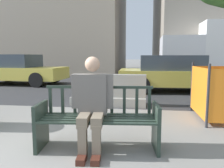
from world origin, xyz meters
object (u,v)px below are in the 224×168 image
Objects in this scene: car_taxi_near at (20,70)px; street_bench at (98,121)px; jersey_barrier_centre at (109,93)px; car_sedan_mid at (173,73)px; seated_person at (92,102)px.

street_bench is at bearing -52.62° from car_taxi_near.
car_sedan_mid is at bearing 52.14° from jersey_barrier_centre.
car_sedan_mid is (6.93, -1.22, 0.01)m from car_taxi_near.
seated_person reaches higher than street_bench.
jersey_barrier_centre is at bearing -38.69° from car_taxi_near.
car_sedan_mid reaches higher than seated_person.
seated_person is at bearing -86.07° from jersey_barrier_centre.
seated_person is at bearing -53.26° from car_taxi_near.
seated_person is 8.45m from car_taxi_near.
seated_person is 0.32× the size of car_sedan_mid.
seated_person is at bearing -108.66° from car_sedan_mid.
car_sedan_mid is at bearing -10.02° from car_taxi_near.
seated_person is at bearing -137.57° from street_bench.
seated_person is 5.86m from car_sedan_mid.
car_taxi_near is at bearing 141.31° from jersey_barrier_centre.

